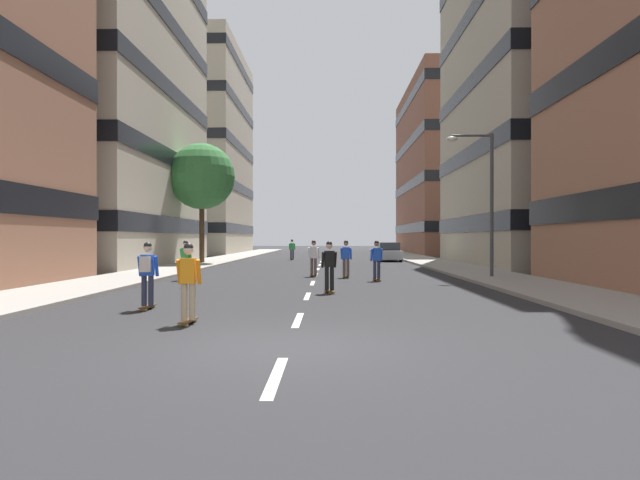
{
  "coord_description": "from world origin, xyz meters",
  "views": [
    {
      "loc": [
        0.74,
        -9.24,
        1.88
      ],
      "look_at": [
        0.0,
        28.92,
        1.74
      ],
      "focal_mm": 30.02,
      "sensor_mm": 36.0,
      "label": 1
    }
  ],
  "objects_px": {
    "skater_2": "(185,258)",
    "skater_3": "(346,257)",
    "skater_5": "(377,258)",
    "skater_0": "(329,264)",
    "parked_car_near": "(389,252)",
    "streetlamp_right": "(484,188)",
    "skater_7": "(292,248)",
    "skater_6": "(147,271)",
    "skater_4": "(314,256)",
    "street_tree_near": "(202,177)",
    "skater_1": "(188,279)"
  },
  "relations": [
    {
      "from": "street_tree_near",
      "to": "skater_6",
      "type": "xyz_separation_m",
      "value": [
        4.35,
        -23.95,
        -5.24
      ]
    },
    {
      "from": "parked_car_near",
      "to": "skater_5",
      "type": "distance_m",
      "value": 20.41
    },
    {
      "from": "skater_2",
      "to": "skater_5",
      "type": "xyz_separation_m",
      "value": [
        8.49,
        -0.28,
        0.0
      ]
    },
    {
      "from": "parked_car_near",
      "to": "street_tree_near",
      "type": "xyz_separation_m",
      "value": [
        -13.92,
        -5.72,
        5.55
      ]
    },
    {
      "from": "skater_7",
      "to": "skater_6",
      "type": "bearing_deg",
      "value": -92.8
    },
    {
      "from": "skater_0",
      "to": "skater_5",
      "type": "bearing_deg",
      "value": 68.26
    },
    {
      "from": "street_tree_near",
      "to": "skater_2",
      "type": "relative_size",
      "value": 4.77
    },
    {
      "from": "skater_4",
      "to": "skater_5",
      "type": "height_order",
      "value": "same"
    },
    {
      "from": "skater_3",
      "to": "skater_5",
      "type": "relative_size",
      "value": 1.0
    },
    {
      "from": "street_tree_near",
      "to": "skater_3",
      "type": "relative_size",
      "value": 4.77
    },
    {
      "from": "parked_car_near",
      "to": "skater_6",
      "type": "distance_m",
      "value": 31.18
    },
    {
      "from": "street_tree_near",
      "to": "streetlamp_right",
      "type": "relative_size",
      "value": 1.31
    },
    {
      "from": "skater_6",
      "to": "skater_4",
      "type": "bearing_deg",
      "value": 71.72
    },
    {
      "from": "skater_1",
      "to": "skater_2",
      "type": "bearing_deg",
      "value": 105.56
    },
    {
      "from": "skater_2",
      "to": "skater_4",
      "type": "relative_size",
      "value": 1.0
    },
    {
      "from": "streetlamp_right",
      "to": "skater_2",
      "type": "relative_size",
      "value": 3.65
    },
    {
      "from": "skater_2",
      "to": "skater_6",
      "type": "relative_size",
      "value": 1.0
    },
    {
      "from": "skater_4",
      "to": "skater_6",
      "type": "relative_size",
      "value": 1.0
    },
    {
      "from": "skater_5",
      "to": "skater_7",
      "type": "height_order",
      "value": "same"
    },
    {
      "from": "skater_0",
      "to": "skater_7",
      "type": "distance_m",
      "value": 27.51
    },
    {
      "from": "skater_4",
      "to": "skater_6",
      "type": "distance_m",
      "value": 12.75
    },
    {
      "from": "skater_0",
      "to": "skater_3",
      "type": "distance_m",
      "value": 7.14
    },
    {
      "from": "skater_2",
      "to": "parked_car_near",
      "type": "bearing_deg",
      "value": 60.65
    },
    {
      "from": "parked_car_near",
      "to": "streetlamp_right",
      "type": "height_order",
      "value": "streetlamp_right"
    },
    {
      "from": "skater_1",
      "to": "skater_4",
      "type": "height_order",
      "value": "same"
    },
    {
      "from": "skater_4",
      "to": "skater_2",
      "type": "bearing_deg",
      "value": -157.15
    },
    {
      "from": "street_tree_near",
      "to": "skater_5",
      "type": "distance_m",
      "value": 19.07
    },
    {
      "from": "street_tree_near",
      "to": "skater_7",
      "type": "xyz_separation_m",
      "value": [
        5.89,
        7.63,
        -5.27
      ]
    },
    {
      "from": "streetlamp_right",
      "to": "skater_6",
      "type": "xyz_separation_m",
      "value": [
        -11.79,
        -10.48,
        -3.12
      ]
    },
    {
      "from": "street_tree_near",
      "to": "skater_5",
      "type": "bearing_deg",
      "value": -52.33
    },
    {
      "from": "parked_car_near",
      "to": "skater_4",
      "type": "xyz_separation_m",
      "value": [
        -5.57,
        -17.57,
        0.29
      ]
    },
    {
      "from": "skater_0",
      "to": "skater_6",
      "type": "height_order",
      "value": "same"
    },
    {
      "from": "skater_5",
      "to": "skater_6",
      "type": "xyz_separation_m",
      "value": [
        -6.85,
        -9.45,
        0.03
      ]
    },
    {
      "from": "skater_2",
      "to": "streetlamp_right",
      "type": "bearing_deg",
      "value": 3.18
    },
    {
      "from": "streetlamp_right",
      "to": "skater_5",
      "type": "height_order",
      "value": "streetlamp_right"
    },
    {
      "from": "skater_2",
      "to": "skater_5",
      "type": "distance_m",
      "value": 8.5
    },
    {
      "from": "skater_1",
      "to": "skater_3",
      "type": "relative_size",
      "value": 1.0
    },
    {
      "from": "skater_0",
      "to": "skater_2",
      "type": "bearing_deg",
      "value": 139.67
    },
    {
      "from": "skater_1",
      "to": "skater_7",
      "type": "distance_m",
      "value": 33.94
    },
    {
      "from": "skater_4",
      "to": "skater_6",
      "type": "height_order",
      "value": "same"
    },
    {
      "from": "parked_car_near",
      "to": "skater_0",
      "type": "height_order",
      "value": "skater_0"
    },
    {
      "from": "skater_0",
      "to": "skater_4",
      "type": "distance_m",
      "value": 7.88
    },
    {
      "from": "skater_3",
      "to": "skater_7",
      "type": "height_order",
      "value": "same"
    },
    {
      "from": "street_tree_near",
      "to": "skater_3",
      "type": "height_order",
      "value": "street_tree_near"
    },
    {
      "from": "skater_3",
      "to": "skater_5",
      "type": "xyz_separation_m",
      "value": [
        1.29,
        -1.92,
        0.0
      ]
    },
    {
      "from": "skater_2",
      "to": "skater_3",
      "type": "xyz_separation_m",
      "value": [
        7.21,
        1.64,
        0.0
      ]
    },
    {
      "from": "street_tree_near",
      "to": "skater_2",
      "type": "distance_m",
      "value": 15.41
    },
    {
      "from": "skater_0",
      "to": "skater_4",
      "type": "xyz_separation_m",
      "value": [
        -0.78,
        7.84,
        0.0
      ]
    },
    {
      "from": "streetlamp_right",
      "to": "skater_6",
      "type": "height_order",
      "value": "streetlamp_right"
    },
    {
      "from": "skater_7",
      "to": "skater_0",
      "type": "bearing_deg",
      "value": -83.24
    }
  ]
}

